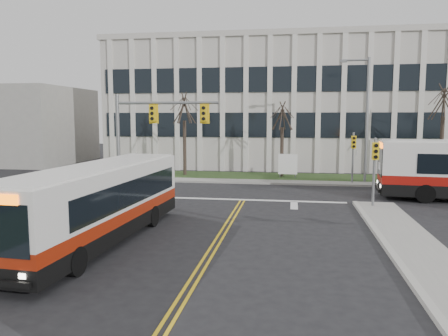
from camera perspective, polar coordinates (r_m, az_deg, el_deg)
ground at (r=18.09m, az=-0.49°, el=-9.00°), size 120.00×120.00×0.00m
sidewalk_cross at (r=32.80m, az=12.62°, el=-1.95°), size 44.00×1.60×0.14m
building_lawn at (r=35.57m, az=12.34°, el=-1.30°), size 44.00×5.00×0.12m
office_building at (r=47.24m, az=11.68°, el=7.86°), size 40.00×16.00×12.00m
building_annex at (r=51.95m, az=-24.88°, el=5.05°), size 12.00×12.00×8.00m
mast_arm_signal at (r=25.79m, az=-10.27°, el=5.16°), size 6.11×0.38×6.20m
signal_pole_near at (r=24.58m, az=19.09°, el=0.73°), size 0.34×0.39×3.80m
signal_pole_far at (r=32.95m, az=16.53°, el=2.23°), size 0.34×0.39×3.80m
streetlight at (r=33.78m, az=17.91°, el=6.85°), size 2.15×0.25×9.20m
directory_sign at (r=34.88m, az=8.33°, el=0.46°), size 1.50×0.12×2.00m
tree_left at (r=36.29m, az=-5.21°, el=7.61°), size 1.80×1.80×7.70m
tree_mid at (r=35.39m, az=7.63°, el=6.59°), size 1.80×1.80×6.82m
tree_right at (r=36.91m, az=26.78°, el=7.53°), size 1.80×1.80×8.25m
bus_main at (r=17.71m, az=-16.04°, el=-4.65°), size 3.07×11.28×2.98m
newspaper_box_red at (r=16.84m, az=-26.86°, el=-9.24°), size 0.59×0.55×0.95m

